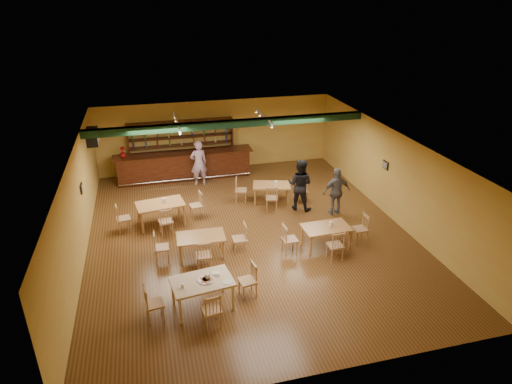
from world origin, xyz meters
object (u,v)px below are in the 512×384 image
object	(u,v)px
dining_table_b	(271,193)
dining_table_d	(325,237)
bar_counter	(185,165)
patron_bar	(199,163)
dining_table_a	(161,214)
near_table	(203,294)
patron_right_a	(300,185)
dining_table_c	(201,246)

from	to	relation	value
dining_table_b	dining_table_d	size ratio (longest dim) A/B	0.97
bar_counter	patron_bar	size ratio (longest dim) A/B	3.07
dining_table_d	bar_counter	bearing A→B (deg)	116.84
dining_table_a	patron_bar	size ratio (longest dim) A/B	0.84
near_table	patron_bar	bearing A→B (deg)	74.87
dining_table_d	patron_right_a	world-z (taller)	patron_right_a
dining_table_b	patron_right_a	distance (m)	1.28
dining_table_c	patron_right_a	size ratio (longest dim) A/B	0.74
dining_table_a	patron_right_a	size ratio (longest dim) A/B	0.82
patron_right_a	dining_table_b	bearing A→B (deg)	-9.60
near_table	dining_table_c	bearing A→B (deg)	74.93
bar_counter	dining_table_b	bearing A→B (deg)	-46.95
dining_table_c	dining_table_d	size ratio (longest dim) A/B	0.98
dining_table_c	near_table	bearing A→B (deg)	-95.10
dining_table_c	patron_right_a	world-z (taller)	patron_right_a
bar_counter	patron_right_a	size ratio (longest dim) A/B	3.02
dining_table_a	patron_bar	bearing A→B (deg)	52.13
dining_table_b	dining_table_c	bearing A→B (deg)	-119.07
near_table	patron_right_a	size ratio (longest dim) A/B	0.78
dining_table_a	dining_table_c	xyz separation A→B (m)	(1.02, -2.33, -0.04)
dining_table_b	near_table	world-z (taller)	near_table
bar_counter	dining_table_c	distance (m)	6.16
near_table	dining_table_b	bearing A→B (deg)	50.29
dining_table_b	near_table	xyz separation A→B (m)	(-3.31, -5.38, 0.05)
dining_table_d	patron_right_a	bearing A→B (deg)	86.13
dining_table_c	dining_table_a	bearing A→B (deg)	115.62
patron_right_a	bar_counter	bearing A→B (deg)	-11.14
dining_table_a	dining_table_b	bearing A→B (deg)	1.99
bar_counter	near_table	distance (m)	8.46
dining_table_c	dining_table_d	distance (m)	3.75
dining_table_c	patron_bar	world-z (taller)	patron_bar
dining_table_a	patron_bar	world-z (taller)	patron_bar
dining_table_b	bar_counter	bearing A→B (deg)	148.50
dining_table_c	patron_right_a	distance (m)	4.50
dining_table_a	dining_table_c	size ratio (longest dim) A/B	1.11
bar_counter	dining_table_c	size ratio (longest dim) A/B	4.09
dining_table_a	patron_bar	xyz separation A→B (m)	(1.68, 3.00, 0.54)
dining_table_a	near_table	distance (m)	4.68
dining_table_b	near_table	size ratio (longest dim) A/B	0.93
patron_right_a	near_table	bearing A→B (deg)	83.47
patron_bar	bar_counter	bearing A→B (deg)	-67.41
patron_bar	patron_right_a	bearing A→B (deg)	127.64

